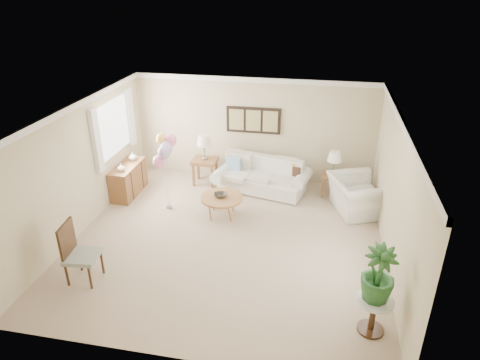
{
  "coord_description": "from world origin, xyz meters",
  "views": [
    {
      "loc": [
        1.61,
        -7.0,
        4.77
      ],
      "look_at": [
        0.13,
        0.6,
        1.05
      ],
      "focal_mm": 32.0,
      "sensor_mm": 36.0,
      "label": 1
    }
  ],
  "objects_px": {
    "balloon_cluster": "(164,149)",
    "coffee_table": "(222,198)",
    "armchair": "(356,195)",
    "accent_chair": "(77,251)",
    "sofa": "(262,178)"
  },
  "relations": [
    {
      "from": "armchair",
      "to": "balloon_cluster",
      "type": "height_order",
      "value": "balloon_cluster"
    },
    {
      "from": "sofa",
      "to": "balloon_cluster",
      "type": "distance_m",
      "value": 2.58
    },
    {
      "from": "balloon_cluster",
      "to": "sofa",
      "type": "bearing_deg",
      "value": 34.06
    },
    {
      "from": "armchair",
      "to": "balloon_cluster",
      "type": "distance_m",
      "value": 4.3
    },
    {
      "from": "accent_chair",
      "to": "balloon_cluster",
      "type": "height_order",
      "value": "balloon_cluster"
    },
    {
      "from": "sofa",
      "to": "coffee_table",
      "type": "bearing_deg",
      "value": -115.79
    },
    {
      "from": "armchair",
      "to": "balloon_cluster",
      "type": "bearing_deg",
      "value": 78.82
    },
    {
      "from": "balloon_cluster",
      "to": "coffee_table",
      "type": "bearing_deg",
      "value": -4.18
    },
    {
      "from": "sofa",
      "to": "armchair",
      "type": "bearing_deg",
      "value": -15.96
    },
    {
      "from": "coffee_table",
      "to": "balloon_cluster",
      "type": "xyz_separation_m",
      "value": [
        -1.25,
        0.09,
        1.02
      ]
    },
    {
      "from": "coffee_table",
      "to": "armchair",
      "type": "distance_m",
      "value": 2.96
    },
    {
      "from": "accent_chair",
      "to": "armchair",
      "type": "bearing_deg",
      "value": 35.09
    },
    {
      "from": "sofa",
      "to": "balloon_cluster",
      "type": "xyz_separation_m",
      "value": [
        -1.93,
        -1.3,
        1.12
      ]
    },
    {
      "from": "sofa",
      "to": "balloon_cluster",
      "type": "relative_size",
      "value": 1.37
    },
    {
      "from": "accent_chair",
      "to": "balloon_cluster",
      "type": "relative_size",
      "value": 0.62
    }
  ]
}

